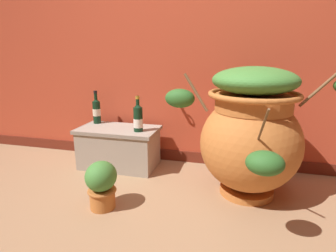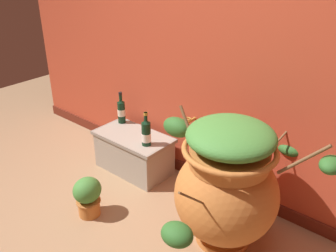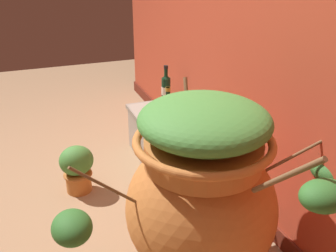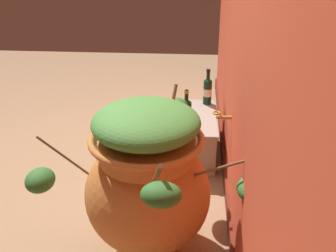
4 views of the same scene
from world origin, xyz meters
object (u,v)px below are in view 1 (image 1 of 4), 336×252
terracotta_urn (251,131)px  wine_bottle_middle (97,110)px  wine_bottle_left (138,118)px  potted_shrub (102,183)px

terracotta_urn → wine_bottle_middle: size_ratio=4.37×
terracotta_urn → wine_bottle_middle: 1.39m
terracotta_urn → wine_bottle_left: bearing=168.7°
terracotta_urn → potted_shrub: terracotta_urn is taller
wine_bottle_left → potted_shrub: bearing=-92.6°
wine_bottle_left → potted_shrub: 0.68m
wine_bottle_left → wine_bottle_middle: wine_bottle_middle is taller
wine_bottle_left → wine_bottle_middle: size_ratio=0.98×
terracotta_urn → wine_bottle_middle: terracotta_urn is taller
terracotta_urn → wine_bottle_left: terracotta_urn is taller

